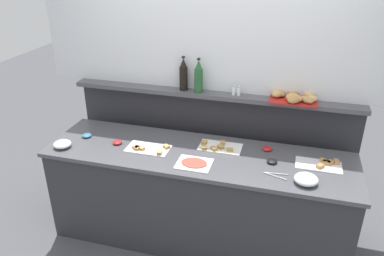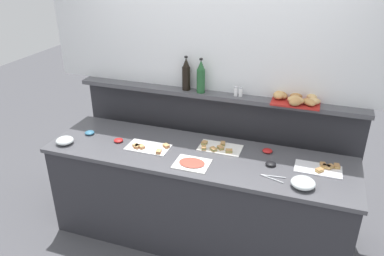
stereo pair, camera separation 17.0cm
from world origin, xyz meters
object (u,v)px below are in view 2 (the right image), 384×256
Objects in this scene: sandwich_platter_front at (321,168)px; serving_tongs at (272,177)px; condiment_bowl_cream at (267,151)px; condiment_bowl_dark at (119,140)px; pepper_shaker at (241,92)px; wine_bottle_green at (201,77)px; glass_bowl_large at (303,183)px; wine_bottle_dark at (186,75)px; salt_shaker at (236,91)px; bread_basket at (297,99)px; sandwich_platter_rear at (219,148)px; sandwich_platter_side at (148,147)px; cold_cuts_platter at (192,163)px; glass_bowl_medium at (65,141)px; condiment_bowl_teal at (271,164)px; condiment_bowl_red at (90,133)px.

sandwich_platter_front is 0.42m from serving_tongs.
condiment_bowl_cream is 0.45× the size of serving_tongs.
condiment_bowl_dark reaches higher than serving_tongs.
wine_bottle_green is at bearing -177.37° from pepper_shaker.
wine_bottle_dark is at bearing 148.75° from glass_bowl_large.
salt_shaker is (0.93, 0.50, 0.40)m from condiment_bowl_dark.
salt_shaker reaches higher than condiment_bowl_cream.
pepper_shaker is at bearing 179.31° from bread_basket.
sandwich_platter_rear reaches higher than condiment_bowl_cream.
sandwich_platter_rear is (-0.84, 0.07, 0.00)m from sandwich_platter_front.
sandwich_platter_side and sandwich_platter_front have the same top height.
cold_cuts_platter is 1.05m from bread_basket.
sandwich_platter_front is 0.62m from bread_basket.
sandwich_platter_rear reaches higher than condiment_bowl_dark.
glass_bowl_medium is at bearing -156.68° from condiment_bowl_dark.
wine_bottle_green is (0.31, 0.51, 0.51)m from sandwich_platter_side.
serving_tongs is (-0.34, -0.24, -0.01)m from sandwich_platter_front.
sandwich_platter_side is 0.92m from salt_shaker.
glass_bowl_medium is 1.83× the size of condiment_bowl_teal.
sandwich_platter_side is 4.27× the size of pepper_shaker.
condiment_bowl_dark is 1.13m from salt_shaker.
wine_bottle_green is 0.15m from wine_bottle_dark.
condiment_bowl_cream is 0.57m from pepper_shaker.
salt_shaker is (-0.35, 0.26, 0.40)m from condiment_bowl_cream.
sandwich_platter_side is at bearing -161.66° from sandwich_platter_rear.
wine_bottle_green reaches higher than sandwich_platter_side.
sandwich_platter_front is 1.01m from cold_cuts_platter.
salt_shaker is (1.26, 0.45, 0.40)m from condiment_bowl_red.
pepper_shaker is 0.21× the size of bread_basket.
glass_bowl_medium is at bearing -172.83° from condiment_bowl_teal.
sandwich_platter_front is 4.05× the size of condiment_bowl_red.
condiment_bowl_teal is (-0.26, 0.23, -0.02)m from glass_bowl_large.
sandwich_platter_front reaches higher than condiment_bowl_dark.
sandwich_platter_front is at bearing -18.90° from wine_bottle_green.
wine_bottle_dark is (0.79, 0.46, 0.50)m from condiment_bowl_red.
bread_basket is (1.16, 0.52, 0.40)m from sandwich_platter_side.
wine_bottle_green is at bearing 101.89° from cold_cuts_platter.
condiment_bowl_red is 1.89m from bread_basket.
glass_bowl_large is (-0.12, -0.29, 0.02)m from sandwich_platter_front.
cold_cuts_platter is (0.45, -0.13, -0.00)m from sandwich_platter_side.
serving_tongs is (1.08, -0.12, -0.00)m from sandwich_platter_side.
sandwich_platter_rear is at bearing -106.19° from pepper_shaker.
cold_cuts_platter is 1.18m from glass_bowl_medium.
pepper_shaker reaches higher than sandwich_platter_side.
condiment_bowl_dark is (0.33, -0.05, -0.00)m from condiment_bowl_red.
condiment_bowl_red is at bearing 173.51° from sandwich_platter_side.
sandwich_platter_rear is 1.16× the size of wine_bottle_green.
condiment_bowl_red is 1.40m from salt_shaker.
pepper_shaker is (-0.37, 0.46, 0.40)m from condiment_bowl_teal.
pepper_shaker is at bearing -0.75° from wine_bottle_dark.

